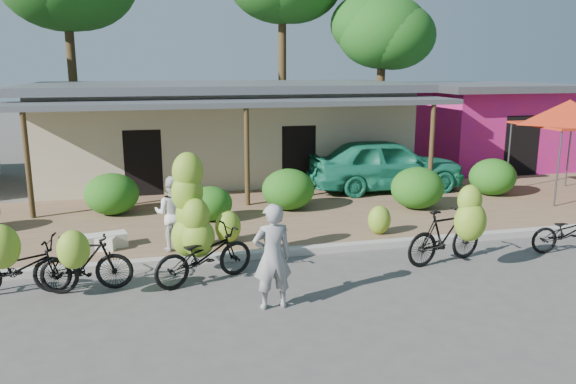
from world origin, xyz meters
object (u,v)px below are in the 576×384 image
bike_left (82,261)px  vendor (272,256)px  bike_center (198,234)px  bystander (173,213)px  bike_far_right (569,232)px  sack_near (106,241)px  tree_near_right (377,29)px  bike_far_left (18,264)px  teal_van (386,164)px  sack_far (99,243)px  red_canopy (569,112)px  bike_right (451,231)px

bike_left → vendor: vendor is taller
bike_left → bike_center: bike_center is taller
bystander → bike_left: bearing=63.4°
bystander → bike_far_right: bearing=-174.5°
sack_near → bike_left: bearing=-96.7°
tree_near_right → sack_near: (-10.92, -11.50, -5.21)m
bike_far_left → bike_far_right: bike_far_left is taller
bike_center → teal_van: (6.37, 5.87, 0.07)m
bike_far_right → vendor: 6.94m
tree_near_right → sack_near: 16.69m
bike_left → sack_far: (0.11, 2.12, -0.33)m
bike_far_left → teal_van: bearing=-48.3°
red_canopy → bystander: 11.93m
bike_right → sack_near: (-6.77, 2.49, -0.45)m
bike_left → teal_van: (8.42, 6.08, 0.35)m
bike_left → bike_right: bearing=-87.9°
teal_van → bike_center: bearing=134.3°
bike_center → teal_van: bike_center is taller
sack_far → vendor: (3.01, -3.54, 0.63)m
bike_right → teal_van: teal_van is taller
teal_van → bike_far_left: bearing=123.9°
teal_van → sack_near: bearing=117.0°
bike_far_right → bystander: 8.48m
bike_left → vendor: bearing=-110.0°
bike_right → sack_near: bearing=56.6°
tree_near_right → red_canopy: size_ratio=2.01×
bike_right → bike_left: bearing=74.4°
bike_center → teal_van: size_ratio=0.50×
sack_far → vendor: vendor is taller
red_canopy → bike_right: 7.82m
bike_center → sack_near: (-1.79, 1.99, -0.60)m
bike_center → teal_van: bearing=-68.8°
bike_center → vendor: size_ratio=1.33×
sack_near → sack_far: bearing=-152.9°
sack_far → bike_far_right: bearing=-13.1°
red_canopy → vendor: bearing=-151.5°
sack_far → vendor: 4.69m
bike_right → teal_van: size_ratio=0.41×
teal_van → bystander: bearing=124.6°
bike_right → sack_near: size_ratio=2.30×
bystander → sack_near: bearing=-2.1°
bike_left → vendor: (3.12, -1.42, 0.30)m
bike_far_right → red_canopy: bearing=-32.9°
bike_far_left → bike_center: 3.12m
tree_near_right → bike_far_left: (-12.23, -13.61, -4.89)m
bystander → bike_right: bearing=177.9°
tree_near_right → bike_right: (-4.15, -13.99, -4.77)m
sack_far → vendor: size_ratio=0.42×
bike_far_left → sack_near: bike_far_left is taller
vendor → teal_van: vendor is taller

